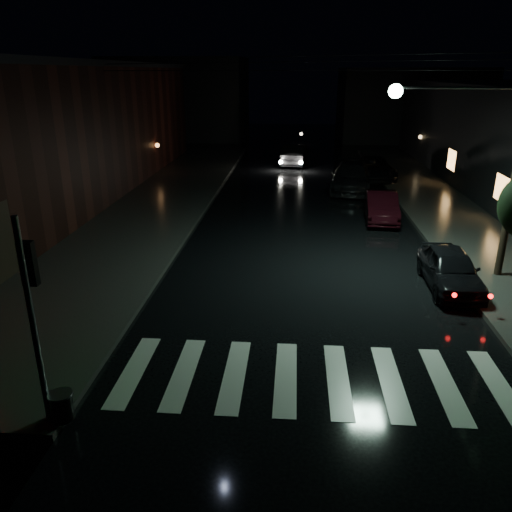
% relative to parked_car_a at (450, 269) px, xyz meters
% --- Properties ---
extents(ground, '(120.00, 120.00, 0.00)m').
position_rel_parked_car_a_xyz_m(ground, '(-7.60, -6.08, -0.65)').
color(ground, black).
rests_on(ground, ground).
extents(sidewalk_left, '(6.00, 44.00, 0.15)m').
position_rel_parked_car_a_xyz_m(sidewalk_left, '(-12.60, 7.92, -0.58)').
color(sidewalk_left, '#282826').
rests_on(sidewalk_left, ground).
extents(sidewalk_right, '(4.00, 44.00, 0.15)m').
position_rel_parked_car_a_xyz_m(sidewalk_right, '(2.40, 7.92, -0.58)').
color(sidewalk_right, '#282826').
rests_on(sidewalk_right, ground).
extents(building_left, '(10.00, 36.00, 7.00)m').
position_rel_parked_car_a_xyz_m(building_left, '(-19.60, 9.92, 2.85)').
color(building_left, black).
rests_on(building_left, ground).
extents(building_far_left, '(14.00, 10.00, 8.00)m').
position_rel_parked_car_a_xyz_m(building_far_left, '(-17.60, 38.92, 3.35)').
color(building_far_left, black).
rests_on(building_far_left, ground).
extents(building_far_right, '(14.00, 10.00, 7.00)m').
position_rel_parked_car_a_xyz_m(building_far_right, '(6.40, 38.92, 2.85)').
color(building_far_right, black).
rests_on(building_far_right, ground).
extents(crosswalk, '(9.00, 3.00, 0.01)m').
position_rel_parked_car_a_xyz_m(crosswalk, '(-4.60, -5.58, -0.65)').
color(crosswalk, beige).
rests_on(crosswalk, ground).
extents(signal_pole_corner, '(0.68, 0.61, 4.20)m').
position_rel_parked_car_a_xyz_m(signal_pole_corner, '(-9.74, -7.53, 0.89)').
color(signal_pole_corner, slate).
rests_on(signal_pole_corner, ground).
extents(utility_pole, '(4.92, 0.44, 8.00)m').
position_rel_parked_car_a_xyz_m(utility_pole, '(1.23, 0.92, 3.94)').
color(utility_pole, black).
rests_on(utility_pole, ground).
extents(parked_car_a, '(1.60, 3.86, 1.31)m').
position_rel_parked_car_a_xyz_m(parked_car_a, '(0.00, 0.00, 0.00)').
color(parked_car_a, black).
rests_on(parked_car_a, ground).
extents(parked_car_b, '(1.72, 4.15, 1.34)m').
position_rel_parked_car_a_xyz_m(parked_car_b, '(-0.99, 7.86, 0.01)').
color(parked_car_b, black).
rests_on(parked_car_b, ground).
extents(parked_car_c, '(2.95, 5.73, 1.59)m').
position_rel_parked_car_a_xyz_m(parked_car_c, '(-1.79, 14.17, 0.14)').
color(parked_car_c, black).
rests_on(parked_car_c, ground).
extents(parked_car_d, '(2.56, 5.27, 1.44)m').
position_rel_parked_car_a_xyz_m(parked_car_d, '(0.00, 17.55, 0.07)').
color(parked_car_d, black).
rests_on(parked_car_d, ground).
extents(oncoming_car, '(2.12, 4.86, 1.55)m').
position_rel_parked_car_a_xyz_m(oncoming_car, '(-5.14, 22.53, 0.12)').
color(oncoming_car, black).
rests_on(oncoming_car, ground).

